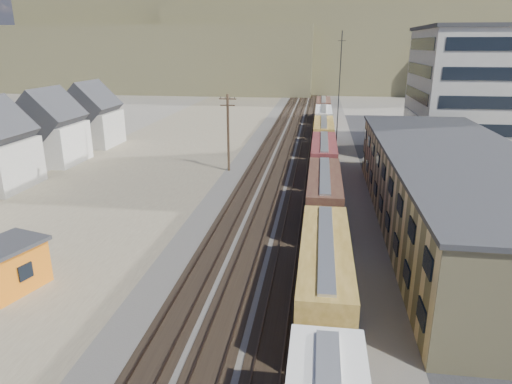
# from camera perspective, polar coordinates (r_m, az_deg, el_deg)

# --- Properties ---
(ballast_bed) EXTENTS (18.00, 200.00, 0.06)m
(ballast_bed) POSITION_cam_1_polar(r_m,az_deg,el_deg) (67.18, 5.08, 4.19)
(ballast_bed) COLOR #4C4742
(ballast_bed) RESTS_ON ground
(dirt_yard) EXTENTS (24.00, 180.00, 0.03)m
(dirt_yard) POSITION_cam_1_polar(r_m,az_deg,el_deg) (61.91, -14.28, 2.49)
(dirt_yard) COLOR #6F604C
(dirt_yard) RESTS_ON ground
(asphalt_lot) EXTENTS (26.00, 120.00, 0.04)m
(asphalt_lot) POSITION_cam_1_polar(r_m,az_deg,el_deg) (55.94, 27.29, -0.63)
(asphalt_lot) COLOR #232326
(asphalt_lot) RESTS_ON ground
(rail_tracks) EXTENTS (11.40, 200.00, 0.24)m
(rail_tracks) POSITION_cam_1_polar(r_m,az_deg,el_deg) (67.18, 4.61, 4.27)
(rail_tracks) COLOR black
(rail_tracks) RESTS_ON ground
(freight_train) EXTENTS (3.00, 119.74, 4.46)m
(freight_train) POSITION_cam_1_polar(r_m,az_deg,el_deg) (49.84, 8.47, 2.48)
(freight_train) COLOR black
(freight_train) RESTS_ON ground
(warehouse) EXTENTS (12.40, 40.40, 7.25)m
(warehouse) POSITION_cam_1_polar(r_m,az_deg,el_deg) (43.67, 23.36, 0.12)
(warehouse) COLOR tan
(warehouse) RESTS_ON ground
(office_tower) EXTENTS (22.60, 18.60, 18.45)m
(office_tower) POSITION_cam_1_polar(r_m,az_deg,el_deg) (74.72, 27.86, 10.81)
(office_tower) COLOR #9E998E
(office_tower) RESTS_ON ground
(utility_pole_north) EXTENTS (2.20, 0.32, 10.00)m
(utility_pole_north) POSITION_cam_1_polar(r_m,az_deg,el_deg) (59.32, -3.50, 7.59)
(utility_pole_north) COLOR #382619
(utility_pole_north) RESTS_ON ground
(radio_mast) EXTENTS (1.20, 0.16, 18.00)m
(radio_mast) POSITION_cam_1_polar(r_m,az_deg,el_deg) (75.56, 10.35, 12.50)
(radio_mast) COLOR black
(radio_mast) RESTS_ON ground
(hills_north) EXTENTS (265.00, 80.00, 32.00)m
(hills_north) POSITION_cam_1_polar(r_m,az_deg,el_deg) (183.15, 7.35, 17.22)
(hills_north) COLOR brown
(hills_north) RESTS_ON ground
(maintenance_shed) EXTENTS (4.73, 5.44, 3.39)m
(maintenance_shed) POSITION_cam_1_polar(r_m,az_deg,el_deg) (35.18, -28.57, -8.16)
(maintenance_shed) COLOR #CE6813
(maintenance_shed) RESTS_ON ground
(parked_car_blue) EXTENTS (6.67, 5.99, 1.72)m
(parked_car_blue) POSITION_cam_1_polar(r_m,az_deg,el_deg) (58.80, 29.27, 0.76)
(parked_car_blue) COLOR navy
(parked_car_blue) RESTS_ON ground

